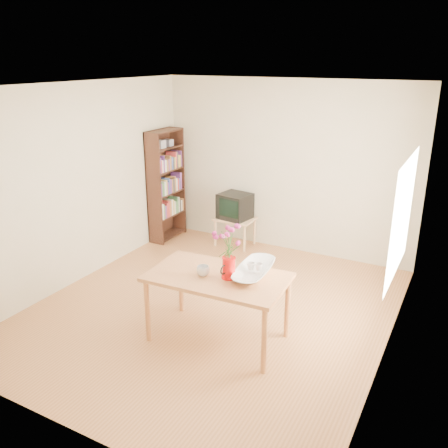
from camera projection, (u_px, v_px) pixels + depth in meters
The scene contains 11 objects.
room at pixel (214, 207), 5.29m from camera, with size 4.50×4.50×4.50m.
table at pixel (218, 282), 4.92m from camera, with size 1.47×0.89×0.75m.
tv_stand at pixel (235, 222), 7.55m from camera, with size 0.60×0.45×0.46m.
bookshelf at pixel (166, 189), 7.73m from camera, with size 0.28×0.70×1.80m.
pitcher at pixel (229, 268), 4.81m from camera, with size 0.15×0.23×0.23m.
flowers at pixel (229, 241), 4.71m from camera, with size 0.26×0.26×0.37m, color #D53293, non-canonical shape.
mug at pixel (203, 271), 4.88m from camera, with size 0.13×0.13×0.10m, color white.
bowl at pixel (254, 253), 4.86m from camera, with size 0.49×0.49×0.46m, color white.
teacup_a at pixel (251, 257), 4.89m from camera, with size 0.07×0.07×0.07m, color white.
teacup_b at pixel (259, 257), 4.87m from camera, with size 0.07×0.07×0.07m, color white.
television at pixel (235, 206), 7.47m from camera, with size 0.52×0.49×0.40m.
Camera 1 is at (2.52, -4.39, 2.89)m, focal length 38.00 mm.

